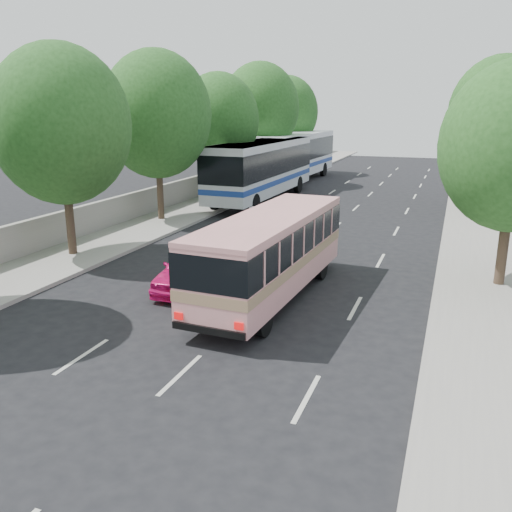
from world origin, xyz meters
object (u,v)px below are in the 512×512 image
at_px(pink_taxi, 193,267).
at_px(tour_coach_rear, 296,153).
at_px(tour_coach_front, 262,165).
at_px(pink_bus, 271,247).
at_px(white_pickup, 250,230).

relative_size(pink_taxi, tour_coach_rear, 0.32).
xyz_separation_m(tour_coach_front, tour_coach_rear, (-0.64, 10.42, 0.03)).
relative_size(pink_taxi, tour_coach_front, 0.33).
bearing_deg(tour_coach_front, pink_bus, -68.18).
bearing_deg(pink_bus, tour_coach_rear, 107.48).
bearing_deg(tour_coach_rear, pink_taxi, -78.60).
distance_m(pink_bus, white_pickup, 7.52).
height_order(pink_taxi, tour_coach_rear, tour_coach_rear).
distance_m(tour_coach_front, tour_coach_rear, 10.44).
distance_m(white_pickup, tour_coach_front, 12.59).
distance_m(pink_bus, tour_coach_rear, 30.00).
height_order(white_pickup, tour_coach_front, tour_coach_front).
relative_size(pink_taxi, white_pickup, 0.90).
height_order(pink_taxi, tour_coach_front, tour_coach_front).
distance_m(pink_bus, tour_coach_front, 19.86).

